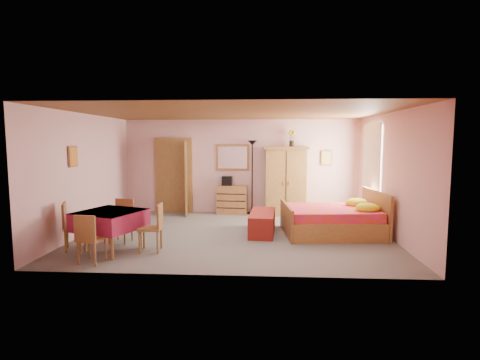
# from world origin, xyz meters

# --- Properties ---
(floor) EXTENTS (6.50, 6.50, 0.00)m
(floor) POSITION_xyz_m (0.00, 0.00, 0.00)
(floor) COLOR slate
(floor) RESTS_ON ground
(ceiling) EXTENTS (6.50, 6.50, 0.00)m
(ceiling) POSITION_xyz_m (0.00, 0.00, 2.60)
(ceiling) COLOR brown
(ceiling) RESTS_ON wall_back
(wall_back) EXTENTS (6.50, 0.10, 2.60)m
(wall_back) POSITION_xyz_m (0.00, 2.50, 1.30)
(wall_back) COLOR #D89E9C
(wall_back) RESTS_ON floor
(wall_front) EXTENTS (6.50, 0.10, 2.60)m
(wall_front) POSITION_xyz_m (0.00, -2.50, 1.30)
(wall_front) COLOR #D89E9C
(wall_front) RESTS_ON floor
(wall_left) EXTENTS (0.10, 5.00, 2.60)m
(wall_left) POSITION_xyz_m (-3.25, 0.00, 1.30)
(wall_left) COLOR #D89E9C
(wall_left) RESTS_ON floor
(wall_right) EXTENTS (0.10, 5.00, 2.60)m
(wall_right) POSITION_xyz_m (3.25, 0.00, 1.30)
(wall_right) COLOR #D89E9C
(wall_right) RESTS_ON floor
(doorway) EXTENTS (1.06, 0.12, 2.15)m
(doorway) POSITION_xyz_m (-1.90, 2.47, 1.02)
(doorway) COLOR #9E6B35
(doorway) RESTS_ON floor
(window) EXTENTS (0.08, 1.40, 1.95)m
(window) POSITION_xyz_m (3.21, 1.20, 1.45)
(window) COLOR white
(window) RESTS_ON wall_right
(picture_left) EXTENTS (0.04, 0.32, 0.42)m
(picture_left) POSITION_xyz_m (-3.22, -0.60, 1.70)
(picture_left) COLOR orange
(picture_left) RESTS_ON wall_left
(picture_back) EXTENTS (0.30, 0.04, 0.40)m
(picture_back) POSITION_xyz_m (2.35, 2.47, 1.55)
(picture_back) COLOR #D8BF59
(picture_back) RESTS_ON wall_back
(chest_of_drawers) EXTENTS (0.85, 0.46, 0.78)m
(chest_of_drawers) POSITION_xyz_m (-0.24, 2.29, 0.39)
(chest_of_drawers) COLOR #A86738
(chest_of_drawers) RESTS_ON floor
(wall_mirror) EXTENTS (0.93, 0.06, 0.74)m
(wall_mirror) POSITION_xyz_m (-0.24, 2.50, 1.55)
(wall_mirror) COLOR white
(wall_mirror) RESTS_ON wall_back
(stereo) EXTENTS (0.29, 0.22, 0.26)m
(stereo) POSITION_xyz_m (-0.38, 2.34, 0.91)
(stereo) COLOR black
(stereo) RESTS_ON chest_of_drawers
(floor_lamp) EXTENTS (0.33, 0.33, 2.02)m
(floor_lamp) POSITION_xyz_m (0.32, 2.33, 1.01)
(floor_lamp) COLOR black
(floor_lamp) RESTS_ON floor
(wardrobe) EXTENTS (1.19, 0.63, 1.86)m
(wardrobe) POSITION_xyz_m (1.22, 2.20, 0.93)
(wardrobe) COLOR #A37437
(wardrobe) RESTS_ON floor
(sunflower_vase) EXTENTS (0.18, 0.18, 0.45)m
(sunflower_vase) POSITION_xyz_m (1.38, 2.30, 2.08)
(sunflower_vase) COLOR yellow
(sunflower_vase) RESTS_ON wardrobe
(bed) EXTENTS (2.16, 1.77, 0.94)m
(bed) POSITION_xyz_m (2.09, 0.14, 0.47)
(bed) COLOR #E91675
(bed) RESTS_ON floor
(bench) EXTENTS (0.60, 1.42, 0.46)m
(bench) POSITION_xyz_m (0.60, 0.15, 0.23)
(bench) COLOR maroon
(bench) RESTS_ON floor
(dining_table) EXTENTS (1.31, 1.31, 0.75)m
(dining_table) POSITION_xyz_m (-2.16, -1.40, 0.37)
(dining_table) COLOR maroon
(dining_table) RESTS_ON floor
(chair_south) EXTENTS (0.43, 0.43, 0.83)m
(chair_south) POSITION_xyz_m (-2.22, -2.04, 0.42)
(chair_south) COLOR #9F6636
(chair_south) RESTS_ON floor
(chair_north) EXTENTS (0.43, 0.43, 0.85)m
(chair_north) POSITION_xyz_m (-2.21, -0.77, 0.42)
(chair_north) COLOR olive
(chair_north) RESTS_ON floor
(chair_west) EXTENTS (0.53, 0.53, 0.89)m
(chair_west) POSITION_xyz_m (-2.85, -1.33, 0.45)
(chair_west) COLOR #A97A39
(chair_west) RESTS_ON floor
(chair_east) EXTENTS (0.42, 0.42, 0.87)m
(chair_east) POSITION_xyz_m (-1.44, -1.33, 0.44)
(chair_east) COLOR olive
(chair_east) RESTS_ON floor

